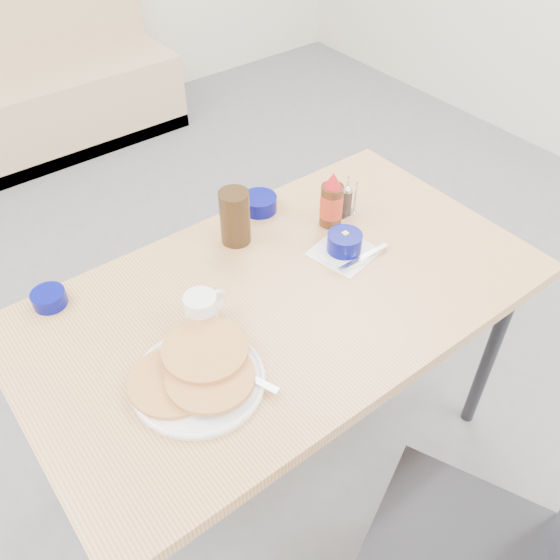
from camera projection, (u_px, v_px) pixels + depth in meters
ground at (328, 500)px, 1.95m from camera, size 6.00×6.00×0.00m
booth_bench at (6, 96)px, 3.33m from camera, size 1.90×0.56×1.22m
dining_table at (282, 310)px, 1.62m from camera, size 1.40×0.80×0.76m
diner_chair at (504, 560)px, 1.29m from camera, size 0.56×0.56×0.93m
pancake_plate at (198, 374)px, 1.35m from camera, size 0.31×0.31×0.05m
coffee_mug at (202, 309)px, 1.47m from camera, size 0.12×0.08×0.09m
grits_setting at (345, 245)px, 1.68m from camera, size 0.21×0.19×0.07m
creamer_bowl at (49, 298)px, 1.54m from camera, size 0.09×0.09×0.04m
butter_bowl at (259, 203)px, 1.84m from camera, size 0.11×0.11×0.05m
amber_tumbler at (235, 217)px, 1.69m from camera, size 0.11×0.11×0.17m
condiment_caddy at (341, 204)px, 1.81m from camera, size 0.09×0.06×0.11m
syrup_bottle at (332, 202)px, 1.75m from camera, size 0.07×0.07×0.18m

